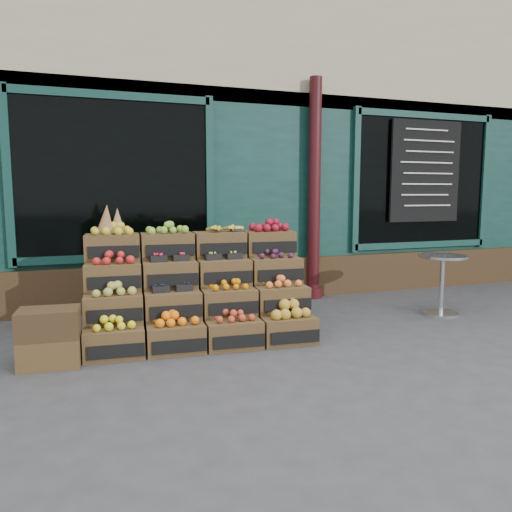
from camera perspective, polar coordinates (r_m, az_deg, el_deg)
name	(u,v)px	position (r m, az deg, el deg)	size (l,w,h in m)	color
ground	(297,344)	(5.26, 4.73, -10.04)	(60.00, 60.00, 0.00)	#38383B
shop_facade	(188,149)	(9.94, -7.81, 12.00)	(12.00, 6.24, 4.80)	#0F352F
crate_display	(197,296)	(5.46, -6.77, -4.60)	(2.39, 1.31, 1.44)	#4E381F
spare_crates	(50,338)	(4.92, -22.53, -8.61)	(0.56, 0.41, 0.53)	#4E381F
bistro_table	(442,278)	(6.82, 20.48, -2.33)	(0.61, 0.61, 0.77)	#BABCC1
shopkeeper	(104,227)	(7.43, -16.95, 3.17)	(0.78, 0.51, 2.15)	#195921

